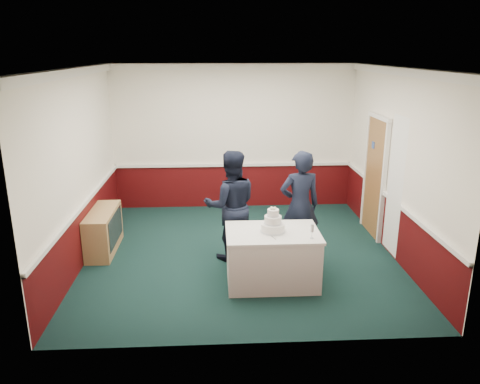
{
  "coord_description": "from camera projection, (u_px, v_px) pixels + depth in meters",
  "views": [
    {
      "loc": [
        -0.4,
        -7.14,
        3.24
      ],
      "look_at": [
        -0.01,
        -0.1,
        1.1
      ],
      "focal_mm": 35.0,
      "sensor_mm": 36.0,
      "label": 1
    }
  ],
  "objects": [
    {
      "name": "wedding_cake",
      "position": [
        273.0,
        224.0,
        6.57
      ],
      "size": [
        0.35,
        0.35,
        0.36
      ],
      "color": "white",
      "rests_on": "cake_table"
    },
    {
      "name": "cake_table",
      "position": [
        272.0,
        257.0,
        6.71
      ],
      "size": [
        1.32,
        0.92,
        0.79
      ],
      "color": "white",
      "rests_on": "ground"
    },
    {
      "name": "person_woman",
      "position": [
        300.0,
        206.0,
        7.37
      ],
      "size": [
        0.7,
        0.51,
        1.78
      ],
      "primitive_type": "imported",
      "rotation": [
        0.0,
        0.0,
        3.27
      ],
      "color": "black",
      "rests_on": "ground"
    },
    {
      "name": "ground",
      "position": [
        240.0,
        253.0,
        7.79
      ],
      "size": [
        5.0,
        5.0,
        0.0
      ],
      "primitive_type": "plane",
      "color": "#122E28",
      "rests_on": "ground"
    },
    {
      "name": "person_man",
      "position": [
        231.0,
        206.0,
        7.39
      ],
      "size": [
        0.92,
        0.74,
        1.78
      ],
      "primitive_type": "imported",
      "rotation": [
        0.0,
        0.0,
        3.22
      ],
      "color": "black",
      "rests_on": "ground"
    },
    {
      "name": "sideboard",
      "position": [
        104.0,
        231.0,
        7.81
      ],
      "size": [
        0.41,
        1.2,
        0.7
      ],
      "color": "tan",
      "rests_on": "ground"
    },
    {
      "name": "room_shell",
      "position": [
        243.0,
        130.0,
        7.8
      ],
      "size": [
        5.0,
        5.0,
        3.0
      ],
      "color": "white",
      "rests_on": "ground"
    },
    {
      "name": "champagne_flute",
      "position": [
        312.0,
        229.0,
        6.32
      ],
      "size": [
        0.05,
        0.05,
        0.21
      ],
      "color": "silver",
      "rests_on": "cake_table"
    },
    {
      "name": "cake_knife",
      "position": [
        272.0,
        237.0,
        6.41
      ],
      "size": [
        0.09,
        0.21,
        0.0
      ],
      "primitive_type": "cube",
      "rotation": [
        0.0,
        0.0,
        0.33
      ],
      "color": "silver",
      "rests_on": "cake_table"
    }
  ]
}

